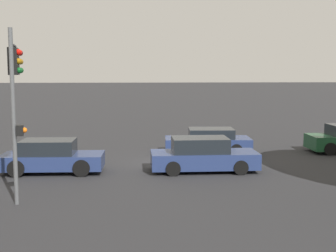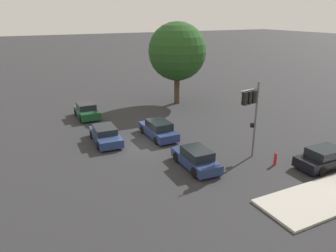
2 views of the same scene
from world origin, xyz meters
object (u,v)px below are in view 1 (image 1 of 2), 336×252
object	(u,v)px
crossing_car_1	(203,155)
crossing_car_0	(208,141)
traffic_signal	(15,78)
crossing_car_2	(52,157)

from	to	relation	value
crossing_car_1	crossing_car_0	bearing A→B (deg)	77.80
traffic_signal	crossing_car_2	xyz separation A→B (m)	(-0.38, -4.18, -3.45)
traffic_signal	crossing_car_1	xyz separation A→B (m)	(-6.94, -4.00, -3.44)
crossing_car_1	crossing_car_2	size ratio (longest dim) A/B	1.06
traffic_signal	crossing_car_1	size ratio (longest dim) A/B	1.24
crossing_car_0	crossing_car_1	world-z (taller)	crossing_car_1
crossing_car_1	crossing_car_2	world-z (taller)	crossing_car_1
crossing_car_0	crossing_car_2	world-z (taller)	crossing_car_2
crossing_car_0	crossing_car_2	xyz separation A→B (m)	(7.52, 4.29, 0.05)
traffic_signal	crossing_car_2	world-z (taller)	traffic_signal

